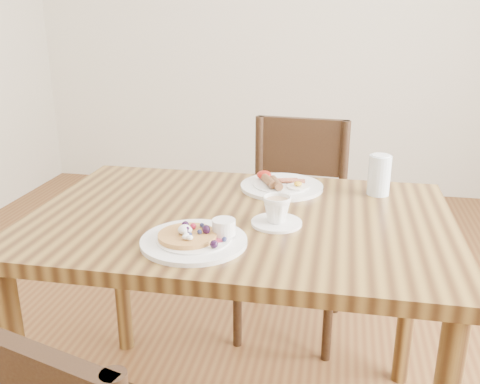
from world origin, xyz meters
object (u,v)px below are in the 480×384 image
Objects in this scene: dining_table at (240,246)px; chair_far at (294,217)px; water_glass at (379,175)px; teacup_saucer at (277,212)px; pancake_plate at (196,238)px; breakfast_plate at (280,185)px.

dining_table is 0.68m from chair_far.
water_glass is at bearing 33.26° from dining_table.
water_glass is (0.29, 0.31, 0.03)m from teacup_saucer.
water_glass is at bearing 45.05° from pancake_plate.
water_glass reaches higher than pancake_plate.
teacup_saucer is at bearing 94.92° from chair_far.
dining_table is at bearing 85.32° from chair_far.
breakfast_plate is at bearing 71.40° from pancake_plate.
chair_far is 3.26× the size of breakfast_plate.
dining_table is 0.25m from pancake_plate.
water_glass is (0.30, -0.40, 0.32)m from chair_far.
water_glass is (0.40, 0.26, 0.16)m from dining_table.
teacup_saucer is at bearing -22.94° from dining_table.
pancake_plate reaches higher than dining_table.
water_glass is (0.31, 0.00, 0.05)m from breakfast_plate.
pancake_plate is at bearing 82.72° from chair_far.
water_glass is (0.47, 0.47, 0.05)m from pancake_plate.
breakfast_plate is at bearing 94.90° from teacup_saucer.
breakfast_plate is 1.93× the size of teacup_saucer.
water_glass is at bearing 130.83° from chair_far.
water_glass reaches higher than dining_table.
water_glass reaches higher than teacup_saucer.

